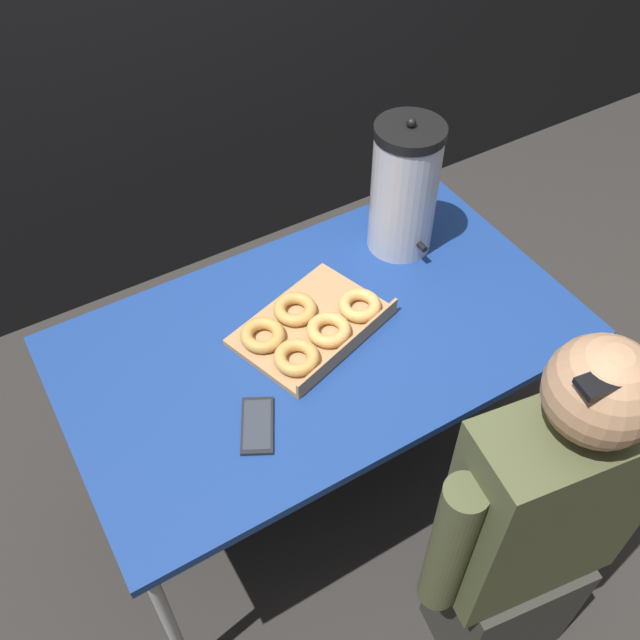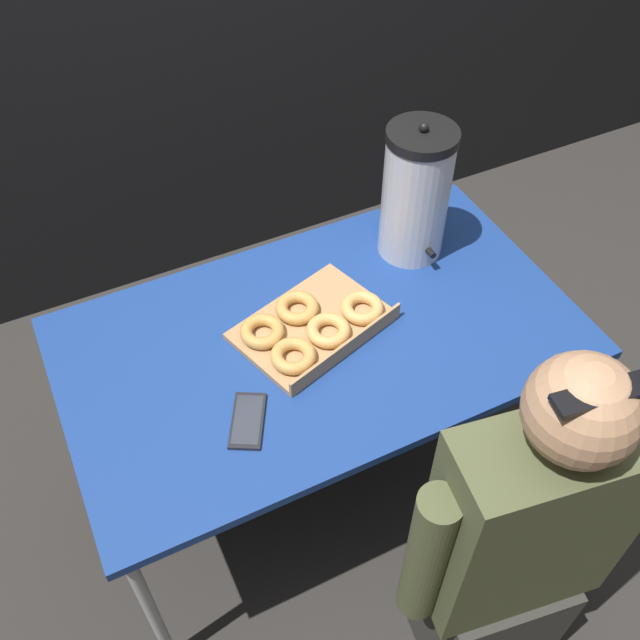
# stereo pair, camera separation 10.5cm
# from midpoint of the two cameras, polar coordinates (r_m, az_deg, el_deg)

# --- Properties ---
(ground_plane) EXTENTS (12.00, 12.00, 0.00)m
(ground_plane) POSITION_cam_midpoint_polar(r_m,az_deg,el_deg) (2.47, -1.19, -12.07)
(ground_plane) COLOR #2D2B28
(folding_table) EXTENTS (1.36, 0.79, 0.71)m
(folding_table) POSITION_cam_midpoint_polar(r_m,az_deg,el_deg) (1.92, -1.49, -2.10)
(folding_table) COLOR navy
(folding_table) RESTS_ON ground
(donut_box) EXTENTS (0.46, 0.38, 0.05)m
(donut_box) POSITION_cam_midpoint_polar(r_m,az_deg,el_deg) (1.88, -2.32, -0.61)
(donut_box) COLOR tan
(donut_box) RESTS_ON folding_table
(coffee_urn) EXTENTS (0.19, 0.22, 0.42)m
(coffee_urn) POSITION_cam_midpoint_polar(r_m,az_deg,el_deg) (2.03, 5.26, 10.37)
(coffee_urn) COLOR silver
(coffee_urn) RESTS_ON folding_table
(cell_phone) EXTENTS (0.14, 0.18, 0.01)m
(cell_phone) POSITION_cam_midpoint_polar(r_m,az_deg,el_deg) (1.72, -6.80, -8.43)
(cell_phone) COLOR black
(cell_phone) RESTS_ON folding_table
(person_seated) EXTENTS (0.55, 0.27, 1.24)m
(person_seated) POSITION_cam_midpoint_polar(r_m,az_deg,el_deg) (1.76, 14.96, -16.14)
(person_seated) COLOR #33332D
(person_seated) RESTS_ON ground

